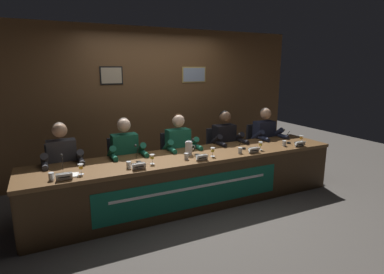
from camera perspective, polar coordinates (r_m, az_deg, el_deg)
The scene contains 35 objects.
ground_plane at distance 4.61m, azimuth 0.00°, elevation -11.87°, with size 12.00×12.00×0.00m, color #4C4742.
wall_back_panelled at distance 5.66m, azimuth -6.91°, elevation 6.33°, with size 5.67×0.14×2.60m.
conference_table at distance 4.32m, azimuth 0.66°, elevation -6.28°, with size 4.47×0.86×0.72m.
chair_far_left at distance 4.63m, azimuth -22.60°, elevation -6.94°, with size 0.44×0.45×0.91m.
panelist_far_left at distance 4.35m, azimuth -22.73°, elevation -4.33°, with size 0.51×0.48×1.23m.
nameplate_far_left at distance 3.65m, azimuth -22.53°, elevation -6.77°, with size 0.17×0.06×0.08m.
juice_glass_far_left at distance 3.75m, azimuth -19.85°, elevation -5.26°, with size 0.06×0.06×0.12m.
water_cup_far_left at distance 3.70m, azimuth -24.51°, elevation -6.69°, with size 0.06×0.06×0.08m.
microphone_far_left at distance 3.86m, azimuth -22.70°, elevation -5.22°, with size 0.06×0.17×0.22m.
chair_left at distance 4.73m, azimuth -12.47°, elevation -5.81°, with size 0.44×0.45×0.91m.
panelist_left at distance 4.47m, azimuth -12.02°, elevation -3.19°, with size 0.51×0.48×1.23m.
nameplate_left at distance 3.77m, azimuth -9.77°, elevation -5.34°, with size 0.17×0.06×0.08m.
juice_glass_left at distance 3.94m, azimuth -7.37°, elevation -3.74°, with size 0.06×0.06×0.12m.
water_cup_left at distance 3.84m, azimuth -11.58°, elevation -5.13°, with size 0.06×0.06×0.08m.
microphone_left at distance 4.05m, azimuth -9.99°, elevation -3.57°, with size 0.06×0.17×0.22m.
chair_center at distance 4.98m, azimuth -3.09°, elevation -4.60°, with size 0.44×0.45×0.91m.
panelist_center at distance 4.73m, azimuth -2.19°, elevation -2.04°, with size 0.51×0.48×1.23m.
nameplate_center at distance 4.07m, azimuth 1.86°, elevation -3.82°, with size 0.16×0.06×0.08m.
juice_glass_center at distance 4.25m, azimuth 3.83°, elevation -2.48°, with size 0.06×0.06×0.12m.
water_cup_center at distance 4.11m, azimuth -1.06°, elevation -3.64°, with size 0.06×0.06×0.08m.
microphone_center at distance 4.32m, azimuth 0.73°, elevation -2.35°, with size 0.06×0.17×0.22m.
chair_right at distance 5.34m, azimuth 5.18°, elevation -3.42°, with size 0.44×0.45×0.91m.
panelist_right at distance 5.11m, azimuth 6.39°, elevation -0.99°, with size 0.51×0.48×1.23m.
nameplate_right at distance 4.52m, azimuth 11.38°, elevation -2.39°, with size 0.17×0.06×0.08m.
juice_glass_right at distance 4.69m, azimuth 12.53°, elevation -1.32°, with size 0.06×0.06×0.12m.
water_cup_right at distance 4.46m, azimuth 8.87°, elevation -2.52°, with size 0.06×0.06×0.08m.
microphone_right at distance 4.73m, azimuth 9.27°, elevation -1.21°, with size 0.06×0.17×0.22m.
chair_far_right at distance 5.80m, azimuth 12.24°, elevation -2.36°, with size 0.44×0.45×0.91m.
panelist_far_right at distance 5.59m, azimuth 13.63°, elevation -0.09°, with size 0.51×0.48×1.23m.
nameplate_far_right at distance 5.07m, azimuth 19.29°, elevation -1.21°, with size 0.18×0.06×0.08m.
juice_glass_far_right at distance 5.30m, azimuth 19.51°, elevation -0.14°, with size 0.06×0.06×0.12m.
water_cup_far_right at distance 5.03m, azimuth 16.67°, elevation -1.17°, with size 0.06×0.06×0.08m.
microphone_far_right at distance 5.24m, azimuth 17.16°, elevation -0.24°, with size 0.06×0.17×0.22m.
water_pitcher_central at distance 4.33m, azimuth -0.59°, elevation -2.05°, with size 0.15×0.10×0.21m.
document_stack_far_left at distance 3.78m, azimuth -21.81°, elevation -6.58°, with size 0.23×0.19×0.01m.
Camera 1 is at (-1.84, -3.77, 1.91)m, focal length 28.90 mm.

